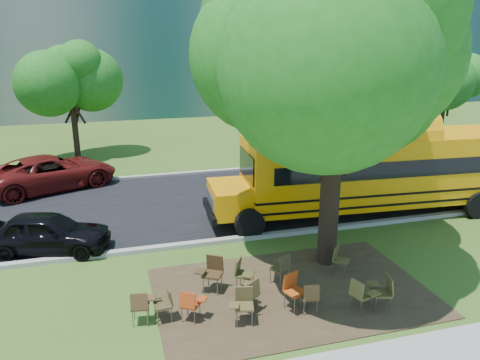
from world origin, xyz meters
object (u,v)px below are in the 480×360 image
object	(u,v)px
chair_6	(384,289)
chair_3	(243,302)
chair_10	(243,272)
chair_9	(212,270)
school_bus	(388,168)
black_car	(47,233)
chair_4	(311,294)
bg_car_red	(52,172)
chair_8	(165,301)
chair_7	(361,293)
main_tree	(338,53)
chair_2	(250,292)
chair_12	(340,258)
chair_1	(191,303)
chair_5	(293,288)
chair_0	(141,304)
chair_11	(282,266)

from	to	relation	value
chair_6	chair_3	bearing A→B (deg)	97.43
chair_10	chair_3	bearing A→B (deg)	17.23
chair_9	school_bus	bearing A→B (deg)	-121.44
black_car	chair_10	bearing A→B (deg)	-112.89
chair_4	bg_car_red	xyz separation A→B (m)	(-6.84, 12.04, 0.25)
chair_4	chair_8	world-z (taller)	chair_8
chair_7	chair_9	world-z (taller)	chair_9
chair_3	main_tree	bearing A→B (deg)	-130.62
chair_2	chair_12	distance (m)	3.13
chair_1	chair_5	size ratio (longest dim) A/B	0.89
chair_12	chair_0	bearing A→B (deg)	-36.62
school_bus	chair_8	xyz separation A→B (m)	(-8.92, -4.87, -1.22)
chair_3	chair_6	size ratio (longest dim) A/B	0.98
chair_8	chair_12	xyz separation A→B (m)	(4.94, 0.89, 0.01)
chair_11	chair_4	bearing A→B (deg)	-111.63
bg_car_red	chair_2	bearing A→B (deg)	-178.35
chair_2	chair_3	bearing A→B (deg)	-162.29
chair_2	chair_9	bearing A→B (deg)	83.36
chair_5	chair_6	bearing A→B (deg)	143.48
black_car	chair_5	bearing A→B (deg)	-115.46
chair_8	black_car	distance (m)	5.55
chair_2	chair_10	size ratio (longest dim) A/B	0.98
chair_6	chair_1	bearing A→B (deg)	94.72
chair_4	chair_2	bearing A→B (deg)	169.89
chair_4	chair_0	bearing A→B (deg)	178.46
chair_9	chair_10	size ratio (longest dim) A/B	1.08
chair_1	chair_5	xyz separation A→B (m)	(2.48, -0.13, 0.06)
chair_4	bg_car_red	bearing A→B (deg)	127.66
chair_0	school_bus	bearing A→B (deg)	36.08
chair_4	chair_9	world-z (taller)	chair_9
main_tree	chair_0	bearing A→B (deg)	-162.83
chair_5	chair_0	bearing A→B (deg)	-25.58
chair_2	chair_5	bearing A→B (deg)	-42.90
chair_4	chair_6	xyz separation A→B (m)	(1.76, -0.32, 0.05)
chair_3	chair_1	bearing A→B (deg)	-3.04
main_tree	chair_0	world-z (taller)	main_tree
chair_6	black_car	xyz separation A→B (m)	(-8.14, 5.65, 0.08)
chair_2	chair_6	distance (m)	3.22
chair_3	bg_car_red	size ratio (longest dim) A/B	0.16
chair_8	bg_car_red	distance (m)	11.90
school_bus	chair_5	xyz separation A→B (m)	(-5.86, -5.23, -1.16)
chair_8	chair_9	world-z (taller)	chair_9
chair_0	chair_4	xyz separation A→B (m)	(3.92, -0.66, -0.02)
chair_3	chair_6	world-z (taller)	chair_6
chair_10	black_car	xyz separation A→B (m)	(-5.12, 3.87, 0.09)
main_tree	chair_8	world-z (taller)	main_tree
chair_4	chair_11	world-z (taller)	chair_11
chair_2	chair_12	bearing A→B (deg)	-14.21
main_tree	chair_3	bearing A→B (deg)	-144.66
bg_car_red	chair_0	bearing A→B (deg)	170.78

